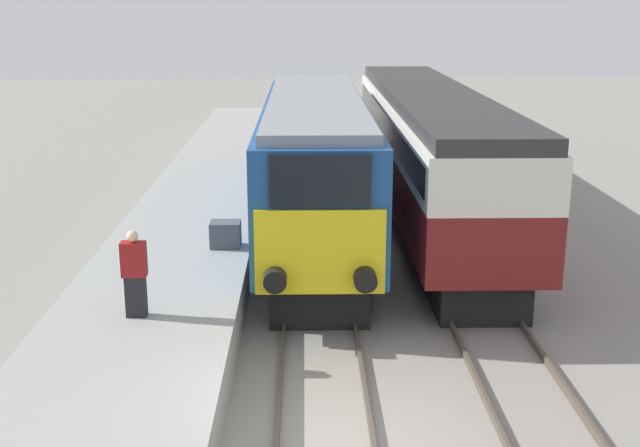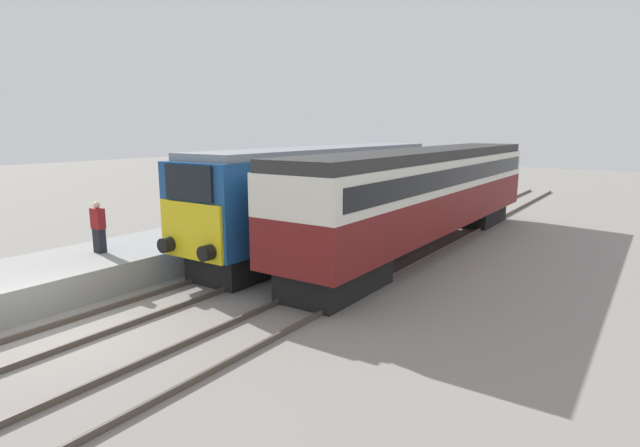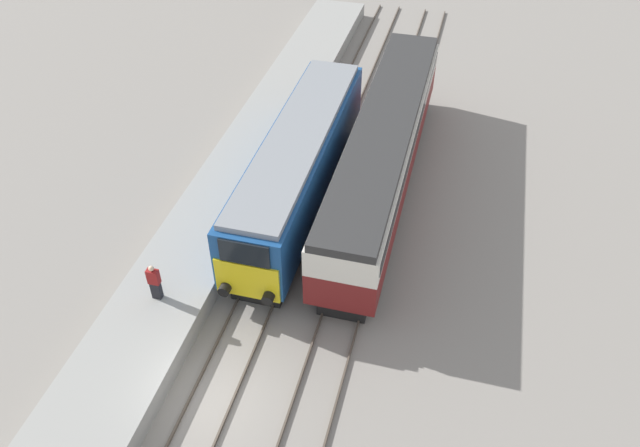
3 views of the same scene
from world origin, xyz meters
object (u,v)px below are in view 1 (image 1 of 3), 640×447
object	(u,v)px
locomotive	(315,162)
passenger_carriage	(428,142)
person_on_platform	(135,274)
luggage_crate	(226,234)

from	to	relation	value
locomotive	passenger_carriage	world-z (taller)	locomotive
person_on_platform	luggage_crate	size ratio (longest dim) A/B	2.30
person_on_platform	luggage_crate	bearing A→B (deg)	74.11
locomotive	luggage_crate	world-z (taller)	locomotive
person_on_platform	locomotive	bearing A→B (deg)	66.39
passenger_carriage	luggage_crate	size ratio (longest dim) A/B	25.15
passenger_carriage	person_on_platform	size ratio (longest dim) A/B	10.95
person_on_platform	passenger_carriage	bearing A→B (deg)	55.51
luggage_crate	locomotive	bearing A→B (deg)	57.84
person_on_platform	luggage_crate	distance (m)	4.46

